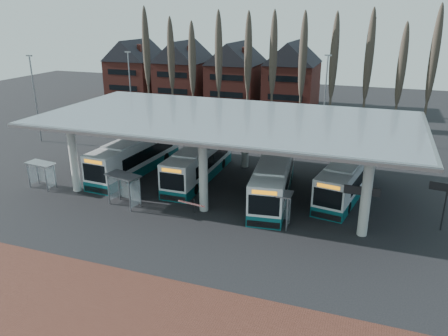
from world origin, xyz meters
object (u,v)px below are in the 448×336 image
(bus_2, at_px, (274,179))
(shelter_0, at_px, (42,169))
(shelter_2, at_px, (272,200))
(bus_0, at_px, (136,156))
(shelter_1, at_px, (125,183))
(bus_1, at_px, (199,163))
(bus_3, at_px, (347,177))

(bus_2, distance_m, shelter_0, 20.38)
(shelter_0, bearing_deg, shelter_2, 6.04)
(bus_0, height_order, shelter_2, bus_0)
(bus_0, xyz_separation_m, shelter_2, (15.24, -6.68, 0.32))
(shelter_0, bearing_deg, shelter_1, 1.52)
(bus_1, distance_m, shelter_0, 13.99)
(bus_2, bearing_deg, shelter_0, -173.21)
(shelter_0, bearing_deg, bus_0, 55.24)
(bus_1, distance_m, shelter_2, 11.20)
(bus_0, distance_m, bus_2, 14.19)
(bus_1, relative_size, shelter_1, 3.77)
(bus_1, distance_m, bus_2, 7.81)
(shelter_1, bearing_deg, bus_2, 42.35)
(bus_0, distance_m, bus_3, 19.93)
(bus_3, bearing_deg, bus_1, -167.23)
(shelter_0, height_order, shelter_2, shelter_2)
(bus_3, distance_m, shelter_2, 9.06)
(bus_2, xyz_separation_m, shelter_0, (-19.79, -4.85, 0.13))
(shelter_0, distance_m, shelter_2, 20.93)
(shelter_2, bearing_deg, shelter_1, -178.46)
(bus_1, xyz_separation_m, shelter_2, (8.70, -7.04, 0.40))
(bus_3, bearing_deg, bus_0, -167.22)
(bus_0, bearing_deg, shelter_0, -127.93)
(bus_2, height_order, shelter_2, bus_2)
(bus_3, xyz_separation_m, shelter_2, (-4.67, -7.75, 0.41))
(shelter_2, bearing_deg, bus_1, 139.86)
(bus_1, bearing_deg, shelter_0, -151.46)
(bus_1, height_order, shelter_1, bus_1)
(bus_1, bearing_deg, bus_0, -177.43)
(shelter_0, xyz_separation_m, shelter_1, (8.96, -0.81, 0.21))
(bus_2, bearing_deg, bus_1, 158.64)
(bus_1, relative_size, bus_2, 0.95)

